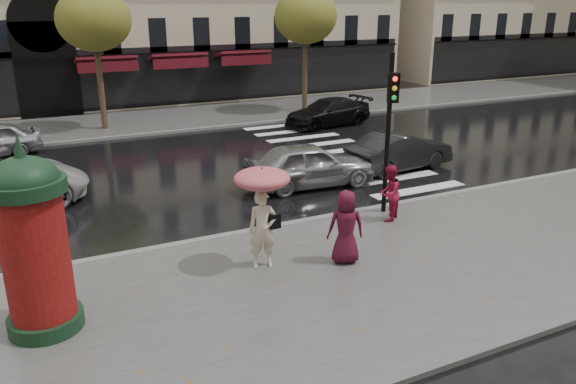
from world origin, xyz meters
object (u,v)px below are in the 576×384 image
woman_umbrella (262,201)px  car_silver (309,165)px  morris_column (33,240)px  woman_red (389,193)px  traffic_light (390,119)px  car_black (328,112)px  car_darkgrey (399,151)px  man_burgundy (346,227)px

woman_umbrella → car_silver: woman_umbrella is taller
woman_umbrella → morris_column: 4.81m
woman_red → traffic_light: traffic_light is taller
traffic_light → car_black: size_ratio=0.99×
woman_red → morris_column: morris_column is taller
woman_red → traffic_light: 2.08m
car_silver → car_black: bearing=-29.4°
car_black → car_silver: bearing=-41.4°
car_darkgrey → car_black: size_ratio=0.92×
man_burgundy → traffic_light: 4.09m
man_burgundy → morris_column: morris_column is taller
traffic_light → car_black: (4.82, 11.73, -2.23)m
woman_umbrella → car_black: size_ratio=0.53×
morris_column → car_silver: size_ratio=0.85×
traffic_light → man_burgundy: bearing=-140.3°
woman_umbrella → man_burgundy: 2.08m
man_burgundy → traffic_light: (2.79, 2.31, 1.90)m
car_silver → woman_red: bearing=-170.2°
woman_red → car_silver: bearing=-121.9°
man_burgundy → car_darkgrey: bearing=-116.3°
car_black → man_burgundy: bearing=-36.3°
car_silver → car_black: 9.92m
car_black → traffic_light: bearing=-30.2°
car_black → car_darkgrey: bearing=-18.6°
woman_umbrella → traffic_light: size_ratio=0.54×
woman_red → car_silver: (-0.40, 4.01, -0.15)m
woman_red → man_burgundy: bearing=-2.6°
woman_red → man_burgundy: man_burgundy is taller
woman_umbrella → car_silver: size_ratio=0.55×
woman_umbrella → morris_column: size_ratio=0.65×
woman_umbrella → traffic_light: bearing=19.9°
woman_umbrella → car_silver: bearing=52.4°
woman_umbrella → car_darkgrey: woman_umbrella is taller
car_darkgrey → car_black: bearing=-18.2°
woman_red → car_silver: woman_red is taller
man_burgundy → morris_column: size_ratio=0.47×
woman_umbrella → woman_red: (4.36, 1.12, -0.82)m
man_burgundy → car_black: bearing=-99.6°
man_burgundy → car_silver: 6.16m
morris_column → car_darkgrey: 14.10m
car_silver → car_darkgrey: (3.97, 0.28, -0.06)m
woman_umbrella → car_black: bearing=54.8°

